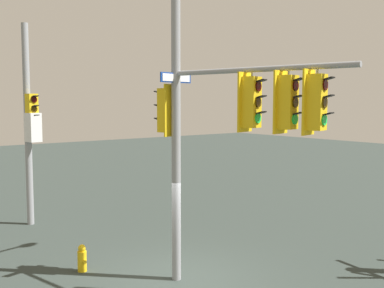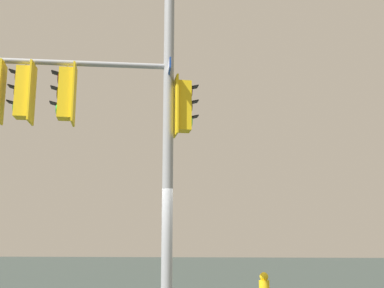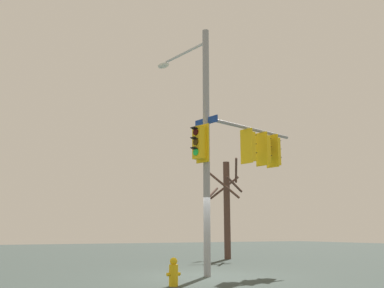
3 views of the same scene
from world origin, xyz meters
name	(u,v)px [view 3 (image 3 of 3)]	position (x,y,z in m)	size (l,w,h in m)	color
ground_plane	(206,277)	(0.00, 0.00, 0.00)	(80.00, 80.00, 0.00)	#2D3632
main_signal_pole_assembly	(229,141)	(1.18, 0.32, 4.62)	(5.23, 3.32, 8.47)	gray
fire_hydrant	(174,273)	(-1.99, -1.73, 0.34)	(0.38, 0.24, 0.73)	yellow
bare_tree_behind_pole	(227,205)	(5.34, 7.01, 2.80)	(2.34, 2.41, 5.30)	#4D362E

